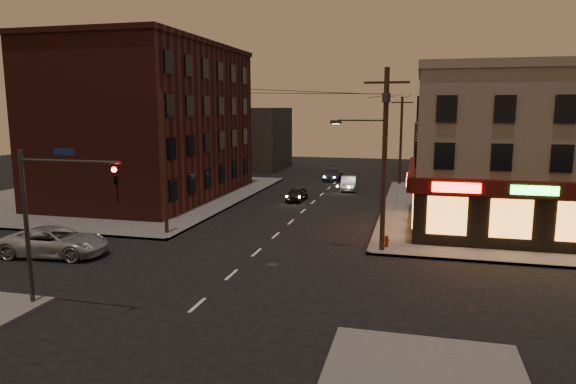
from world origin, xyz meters
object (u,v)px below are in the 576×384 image
(sedan_mid, at_px, (348,183))
(sedan_far, at_px, (333,174))
(fire_hydrant, at_px, (387,240))
(sedan_near, at_px, (297,194))
(suv_cross, at_px, (55,242))

(sedan_mid, relative_size, sedan_far, 0.88)
(sedan_far, xyz_separation_m, fire_hydrant, (7.58, -27.35, -0.15))
(sedan_mid, height_order, sedan_far, sedan_mid)
(sedan_mid, relative_size, fire_hydrant, 6.00)
(sedan_far, bearing_deg, sedan_mid, -69.03)
(sedan_near, bearing_deg, sedan_mid, 65.16)
(sedan_near, distance_m, fire_hydrant, 16.23)
(suv_cross, xyz_separation_m, sedan_near, (8.97, 19.55, -0.21))
(suv_cross, bearing_deg, sedan_mid, -31.52)
(sedan_near, xyz_separation_m, sedan_mid, (3.57, 7.01, 0.10))
(sedan_mid, bearing_deg, sedan_far, 105.27)
(sedan_near, height_order, sedan_mid, sedan_mid)
(suv_cross, relative_size, sedan_far, 1.22)
(sedan_mid, distance_m, sedan_far, 7.03)
(sedan_near, height_order, fire_hydrant, sedan_near)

